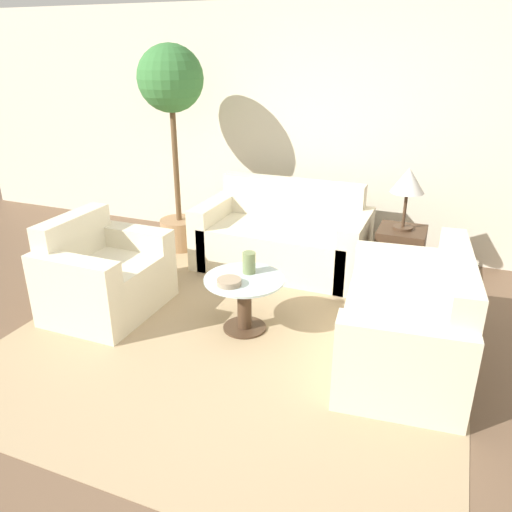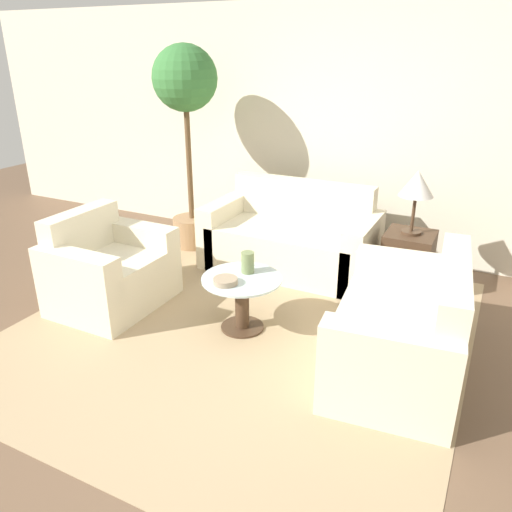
{
  "view_description": "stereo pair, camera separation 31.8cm",
  "coord_description": "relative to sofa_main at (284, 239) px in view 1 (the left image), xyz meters",
  "views": [
    {
      "loc": [
        1.29,
        -2.54,
        2.13
      ],
      "look_at": [
        -0.12,
        0.97,
        0.55
      ],
      "focal_mm": 35.0,
      "sensor_mm": 36.0,
      "label": 1
    },
    {
      "loc": [
        1.58,
        -2.41,
        2.13
      ],
      "look_at": [
        -0.12,
        0.97,
        0.55
      ],
      "focal_mm": 35.0,
      "sensor_mm": 36.0,
      "label": 2
    }
  ],
  "objects": [
    {
      "name": "vase",
      "position": [
        0.13,
        -1.23,
        0.25
      ],
      "size": [
        0.1,
        0.1,
        0.17
      ],
      "color": "#6B7A4C",
      "rests_on": "coffee_table"
    },
    {
      "name": "table_lamp",
      "position": [
        1.18,
        -0.05,
        0.72
      ],
      "size": [
        0.3,
        0.3,
        0.58
      ],
      "color": "#422D1E",
      "rests_on": "side_table"
    },
    {
      "name": "potted_plant",
      "position": [
        -1.27,
        0.05,
        1.26
      ],
      "size": [
        0.68,
        0.68,
        2.18
      ],
      "color": "#93704C",
      "rests_on": "ground_plane"
    },
    {
      "name": "side_table",
      "position": [
        1.18,
        -0.05,
        -0.01
      ],
      "size": [
        0.43,
        0.43,
        0.58
      ],
      "color": "#422D1E",
      "rests_on": "ground_plane"
    },
    {
      "name": "wall_back",
      "position": [
        0.25,
        0.77,
        1.01
      ],
      "size": [
        10.0,
        0.06,
        2.6
      ],
      "color": "beige",
      "rests_on": "ground_plane"
    },
    {
      "name": "armchair",
      "position": [
        -1.15,
        -1.49,
        0.0
      ],
      "size": [
        0.79,
        0.98,
        0.83
      ],
      "rotation": [
        0.0,
        0.0,
        1.57
      ],
      "color": "beige",
      "rests_on": "ground_plane"
    },
    {
      "name": "rug",
      "position": [
        0.13,
        -1.35,
        -0.29
      ],
      "size": [
        3.45,
        3.54,
        0.01
      ],
      "color": "tan",
      "rests_on": "ground_plane"
    },
    {
      "name": "ground_plane",
      "position": [
        0.25,
        -2.07,
        -0.29
      ],
      "size": [
        14.0,
        14.0,
        0.0
      ],
      "primitive_type": "plane",
      "color": "brown"
    },
    {
      "name": "bowl",
      "position": [
        0.07,
        -1.5,
        0.19
      ],
      "size": [
        0.19,
        0.19,
        0.05
      ],
      "color": "gray",
      "rests_on": "coffee_table"
    },
    {
      "name": "sofa_main",
      "position": [
        0.0,
        0.0,
        0.0
      ],
      "size": [
        1.72,
        0.86,
        0.87
      ],
      "color": "beige",
      "rests_on": "ground_plane"
    },
    {
      "name": "loveseat",
      "position": [
        1.43,
        -1.32,
        0.0
      ],
      "size": [
        0.95,
        1.5,
        0.85
      ],
      "rotation": [
        0.0,
        0.0,
        -1.47
      ],
      "color": "beige",
      "rests_on": "ground_plane"
    },
    {
      "name": "coffee_table",
      "position": [
        0.13,
        -1.35,
        -0.0
      ],
      "size": [
        0.64,
        0.64,
        0.46
      ],
      "color": "#422D1E",
      "rests_on": "ground_plane"
    }
  ]
}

